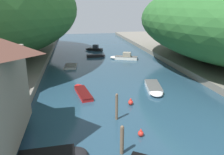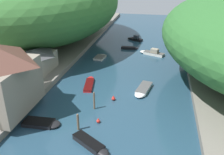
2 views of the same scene
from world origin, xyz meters
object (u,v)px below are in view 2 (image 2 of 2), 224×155
object	(u,v)px
boat_cabin_cruiser	(143,90)
boat_far_upstream	(101,57)
boat_open_rowboat	(135,39)
boat_moored_right	(130,48)
boat_navy_launch	(43,123)
boathouse_shed	(35,61)
person_by_boathouse	(22,99)
boat_far_right_bank	(92,145)
boat_yellow_tender	(89,83)
channel_buoy_far	(113,98)
boat_small_dinghy	(152,53)
channel_buoy_near	(98,121)
person_on_quay	(15,104)

from	to	relation	value
boat_cabin_cruiser	boat_far_upstream	size ratio (longest dim) A/B	1.46
boat_cabin_cruiser	boat_far_upstream	world-z (taller)	boat_cabin_cruiser
boat_open_rowboat	boat_far_upstream	size ratio (longest dim) A/B	1.15
boat_moored_right	boat_navy_launch	world-z (taller)	boat_moored_right
boathouse_shed	person_by_boathouse	world-z (taller)	boathouse_shed
boat_cabin_cruiser	boat_far_right_bank	xyz separation A→B (m)	(-4.57, -15.43, 0.02)
boat_navy_launch	boat_yellow_tender	distance (m)	13.55
channel_buoy_far	person_by_boathouse	xyz separation A→B (m)	(-12.41, -5.63, 1.63)
boat_moored_right	boat_navy_launch	size ratio (longest dim) A/B	0.85
boat_small_dinghy	boat_yellow_tender	bearing A→B (deg)	173.98
boat_cabin_cruiser	person_by_boathouse	size ratio (longest dim) A/B	3.65
boat_far_upstream	boat_yellow_tender	world-z (taller)	boat_far_upstream
channel_buoy_near	channel_buoy_far	size ratio (longest dim) A/B	0.87
boat_open_rowboat	boat_yellow_tender	size ratio (longest dim) A/B	0.75
channel_buoy_far	boat_cabin_cruiser	bearing A→B (deg)	41.60
boat_moored_right	boathouse_shed	bearing A→B (deg)	-37.88
boat_far_upstream	boat_far_right_bank	distance (m)	31.24
boathouse_shed	boat_navy_launch	xyz separation A→B (m)	(8.38, -14.60, -3.04)
boat_open_rowboat	channel_buoy_far	xyz separation A→B (m)	(0.79, -35.19, -0.13)
person_on_quay	boat_far_upstream	bearing A→B (deg)	-11.50
boat_small_dinghy	channel_buoy_far	xyz separation A→B (m)	(-4.71, -23.63, -0.13)
boat_yellow_tender	person_by_boathouse	xyz separation A→B (m)	(-7.02, -10.44, 1.75)
boat_far_right_bank	person_by_boathouse	size ratio (longest dim) A/B	3.24
boat_navy_launch	boathouse_shed	bearing A→B (deg)	-152.24
channel_buoy_far	channel_buoy_near	bearing A→B (deg)	-97.20
boathouse_shed	boat_far_upstream	bearing A→B (deg)	53.25
boat_navy_launch	person_by_boathouse	bearing A→B (deg)	-125.07
person_on_quay	person_by_boathouse	xyz separation A→B (m)	(0.30, 1.60, 0.00)
boat_cabin_cruiser	boat_far_upstream	distance (m)	18.77
person_by_boathouse	boat_cabin_cruiser	bearing A→B (deg)	-39.66
boat_yellow_tender	person_on_quay	bearing A→B (deg)	-131.12
boat_cabin_cruiser	person_on_quay	world-z (taller)	person_on_quay
boathouse_shed	boat_navy_launch	distance (m)	17.11
boat_open_rowboat	boat_navy_launch	bearing A→B (deg)	-161.34
boathouse_shed	boat_far_right_bank	size ratio (longest dim) A/B	1.76
boat_navy_launch	boat_far_upstream	xyz separation A→B (m)	(1.20, 27.44, -0.03)
person_on_quay	boat_far_right_bank	bearing A→B (deg)	-108.03
boat_moored_right	boat_small_dinghy	size ratio (longest dim) A/B	0.70
boat_open_rowboat	boat_far_upstream	xyz separation A→B (m)	(-6.02, -16.23, -0.24)
channel_buoy_near	boat_moored_right	bearing A→B (deg)	90.22
channel_buoy_far	person_by_boathouse	bearing A→B (deg)	-155.60
boat_navy_launch	boat_small_dinghy	size ratio (longest dim) A/B	0.82
channel_buoy_near	person_by_boathouse	size ratio (longest dim) A/B	0.46
boathouse_shed	channel_buoy_near	xyz separation A→B (m)	(15.57, -12.63, -3.01)
boat_navy_launch	boat_open_rowboat	world-z (taller)	boat_open_rowboat
boat_moored_right	boat_cabin_cruiser	world-z (taller)	boat_cabin_cruiser
boat_small_dinghy	channel_buoy_near	distance (m)	30.65
boathouse_shed	person_on_quay	distance (m)	13.91
boathouse_shed	channel_buoy_near	size ratio (longest dim) A/B	12.51
boathouse_shed	boat_navy_launch	size ratio (longest dim) A/B	1.86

